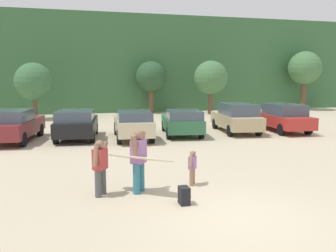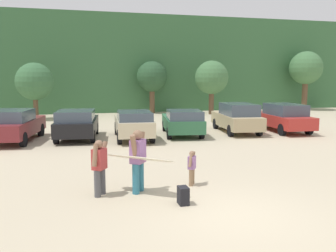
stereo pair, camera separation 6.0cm
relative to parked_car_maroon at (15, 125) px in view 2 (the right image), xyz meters
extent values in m
plane|color=#C1B293|center=(6.47, -11.50, -0.84)|extent=(120.00, 120.00, 0.00)
cube|color=#38663D|center=(6.47, 19.28, 3.53)|extent=(108.00, 12.00, 8.74)
cylinder|color=brown|center=(0.04, 9.57, 0.00)|extent=(0.36, 0.36, 1.67)
sphere|color=#38663D|center=(0.04, 9.57, 2.01)|extent=(2.77, 2.77, 2.77)
cylinder|color=brown|center=(9.49, 12.27, 0.20)|extent=(0.46, 0.46, 2.08)
sphere|color=#284C2D|center=(9.49, 12.27, 2.38)|extent=(2.67, 2.67, 2.67)
cylinder|color=brown|center=(14.21, 10.08, 0.13)|extent=(0.44, 0.44, 1.93)
sphere|color=#427042|center=(14.21, 10.08, 2.30)|extent=(2.84, 2.84, 2.84)
cylinder|color=brown|center=(24.38, 11.58, 0.52)|extent=(0.52, 0.52, 2.71)
sphere|color=#427042|center=(24.38, 11.58, 3.20)|extent=(3.13, 3.13, 3.13)
cube|color=maroon|center=(0.02, 0.12, -0.14)|extent=(2.54, 4.86, 0.72)
cube|color=#3F4C5B|center=(-0.06, -0.37, 0.50)|extent=(2.01, 2.52, 0.55)
cylinder|color=black|center=(-0.53, 1.76, -0.50)|extent=(0.33, 0.71, 0.68)
cylinder|color=black|center=(1.07, 1.49, -0.50)|extent=(0.33, 0.71, 0.68)
cylinder|color=black|center=(0.57, -1.52, -0.50)|extent=(0.33, 0.71, 0.68)
cube|color=black|center=(3.00, 0.16, -0.17)|extent=(2.37, 4.41, 0.70)
cube|color=#3F4C5B|center=(2.92, -0.51, 0.44)|extent=(1.99, 2.42, 0.52)
cylinder|color=black|center=(2.31, 1.64, -0.52)|extent=(0.29, 0.65, 0.63)
cylinder|color=black|center=(4.01, 1.44, -0.52)|extent=(0.29, 0.65, 0.63)
cylinder|color=black|center=(1.99, -1.13, -0.52)|extent=(0.29, 0.65, 0.63)
cylinder|color=black|center=(3.69, -1.33, -0.52)|extent=(0.29, 0.65, 0.63)
cube|color=beige|center=(5.80, -0.53, -0.12)|extent=(2.04, 4.59, 0.72)
cube|color=#3F4C5B|center=(5.74, -1.33, 0.45)|extent=(1.75, 2.38, 0.42)
cylinder|color=black|center=(5.12, 1.00, -0.49)|extent=(0.27, 0.71, 0.70)
cylinder|color=black|center=(6.68, 0.89, -0.49)|extent=(0.27, 0.71, 0.70)
cylinder|color=black|center=(4.92, -1.95, -0.49)|extent=(0.27, 0.71, 0.70)
cylinder|color=black|center=(6.48, -2.06, -0.49)|extent=(0.27, 0.71, 0.70)
cube|color=#2D6642|center=(8.61, 0.07, -0.19)|extent=(2.53, 4.51, 0.67)
cube|color=#3F4C5B|center=(8.46, -0.90, 0.37)|extent=(2.04, 2.31, 0.47)
cylinder|color=black|center=(7.99, 1.59, -0.53)|extent=(0.31, 0.64, 0.62)
cylinder|color=black|center=(9.67, 1.33, -0.53)|extent=(0.31, 0.64, 0.62)
cylinder|color=black|center=(7.55, -1.19, -0.53)|extent=(0.31, 0.64, 0.62)
cylinder|color=black|center=(9.23, -1.45, -0.53)|extent=(0.31, 0.64, 0.62)
cube|color=tan|center=(11.92, 0.18, -0.16)|extent=(2.28, 4.69, 0.73)
cube|color=#3F4C5B|center=(11.87, -0.24, 0.53)|extent=(1.91, 2.67, 0.65)
cylinder|color=black|center=(11.29, 1.75, -0.52)|extent=(0.29, 0.65, 0.63)
cylinder|color=black|center=(12.88, 1.57, -0.52)|extent=(0.29, 0.65, 0.63)
cylinder|color=black|center=(10.95, -1.21, -0.52)|extent=(0.29, 0.65, 0.63)
cylinder|color=black|center=(12.55, -1.40, -0.52)|extent=(0.29, 0.65, 0.63)
cube|color=#B72D28|center=(14.70, -0.12, -0.17)|extent=(2.05, 4.76, 0.67)
cube|color=#3F4C5B|center=(14.68, -0.45, 0.48)|extent=(1.78, 2.56, 0.63)
cylinder|color=black|center=(13.99, 1.46, -0.51)|extent=(0.26, 0.66, 0.65)
cylinder|color=black|center=(15.60, 1.37, -0.51)|extent=(0.26, 0.66, 0.65)
cylinder|color=black|center=(13.81, -1.62, -0.51)|extent=(0.26, 0.66, 0.65)
cylinder|color=black|center=(15.42, -1.71, -0.51)|extent=(0.26, 0.66, 0.65)
cylinder|color=teal|center=(4.48, -9.42, -0.42)|extent=(0.20, 0.20, 0.84)
cylinder|color=teal|center=(4.65, -9.17, -0.42)|extent=(0.20, 0.20, 0.84)
cube|color=#9966A5|center=(4.56, -9.30, 0.32)|extent=(0.51, 0.53, 0.64)
sphere|color=#8C664C|center=(4.56, -9.30, 0.78)|extent=(0.27, 0.27, 0.27)
cylinder|color=#8C664C|center=(4.43, -9.49, 0.49)|extent=(0.30, 0.35, 0.69)
cylinder|color=#8C664C|center=(4.70, -9.10, 0.49)|extent=(0.30, 0.35, 0.69)
cylinder|color=#8C6B4C|center=(6.16, -9.11, -0.59)|extent=(0.12, 0.12, 0.49)
cylinder|color=#8C6B4C|center=(6.26, -8.96, -0.59)|extent=(0.12, 0.12, 0.49)
cube|color=#9966A5|center=(6.21, -9.04, -0.15)|extent=(0.30, 0.32, 0.38)
sphere|color=#8C664C|center=(6.21, -9.04, 0.12)|extent=(0.16, 0.16, 0.16)
cylinder|color=#8C664C|center=(6.13, -9.15, -0.05)|extent=(0.20, 0.24, 0.40)
cylinder|color=#8C664C|center=(6.29, -8.92, -0.05)|extent=(0.21, 0.26, 0.40)
cylinder|color=#4C4C51|center=(3.44, -9.43, -0.47)|extent=(0.17, 0.17, 0.73)
cylinder|color=#4C4C51|center=(3.59, -9.22, -0.47)|extent=(0.17, 0.17, 0.73)
cube|color=#B23838|center=(3.52, -9.33, 0.17)|extent=(0.44, 0.47, 0.56)
sphere|color=#8C664C|center=(3.52, -9.33, 0.57)|extent=(0.23, 0.23, 0.23)
cylinder|color=#8C664C|center=(3.40, -9.50, 0.32)|extent=(0.23, 0.26, 0.60)
cylinder|color=#8C664C|center=(3.63, -9.16, 0.32)|extent=(0.33, 0.40, 0.57)
ellipsoid|color=beige|center=(4.56, -9.43, 0.16)|extent=(2.03, 1.77, 0.25)
cube|color=black|center=(5.50, -10.53, -0.61)|extent=(0.24, 0.34, 0.45)
camera|label=1|loc=(2.91, -18.86, 2.34)|focal=38.51mm
camera|label=2|loc=(2.97, -18.87, 2.34)|focal=38.51mm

